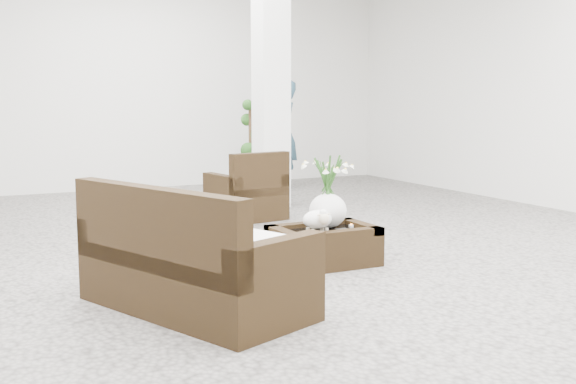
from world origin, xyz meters
name	(u,v)px	position (x,y,z in m)	size (l,w,h in m)	color
ground	(283,256)	(0.00, 0.00, 0.00)	(11.00, 11.00, 0.00)	gray
column	(271,77)	(1.20, 2.80, 1.75)	(0.40, 0.40, 3.50)	white
coffee_table	(323,248)	(0.16, -0.49, 0.16)	(0.90, 0.60, 0.31)	black
sheep_figurine	(317,222)	(0.04, -0.59, 0.42)	(0.28, 0.23, 0.21)	white
planter_narcissus	(328,184)	(0.26, -0.39, 0.71)	(0.44, 0.44, 0.80)	white
tealight	(351,226)	(0.46, -0.47, 0.33)	(0.04, 0.04, 0.03)	white
armchair	(246,185)	(0.49, 2.04, 0.42)	(0.78, 0.75, 0.83)	black
loveseat	(195,247)	(-1.31, -1.25, 0.45)	(1.69, 0.81, 0.90)	black
topiary	(250,150)	(1.26, 3.65, 0.71)	(0.38, 0.38, 1.41)	#1D4315
shopper	(284,134)	(2.23, 4.48, 0.88)	(0.64, 0.42, 1.75)	#30546B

